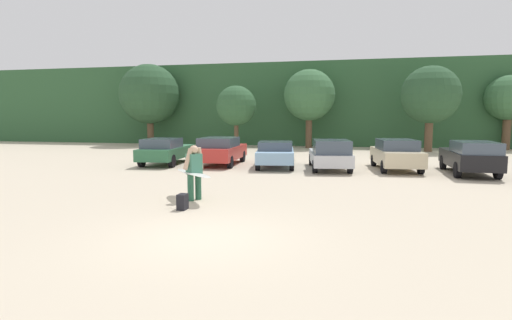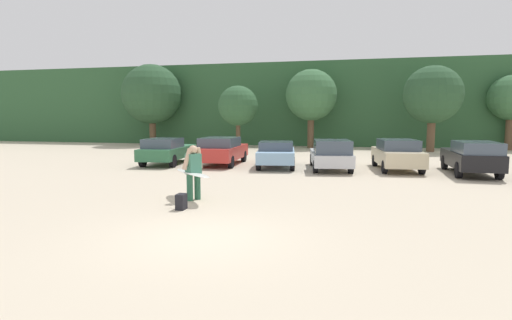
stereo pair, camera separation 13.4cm
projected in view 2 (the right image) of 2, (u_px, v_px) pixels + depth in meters
ground_plane at (203, 237)px, 8.80m from camera, size 120.00×120.00×0.00m
hillside_ridge at (321, 106)px, 41.67m from camera, size 108.00×12.00×7.59m
tree_far_left at (152, 94)px, 37.46m from camera, size 5.51×5.51×7.49m
tree_right at (238, 106)px, 33.83m from camera, size 3.36×3.36×5.25m
tree_center_right at (311, 95)px, 33.78m from camera, size 4.30×4.30×6.61m
tree_far_right at (433, 95)px, 30.06m from camera, size 4.32×4.32×6.45m
tree_ridge_back at (512, 98)px, 31.68m from camera, size 3.57×3.57×5.93m
parked_car_forest_green at (167, 150)px, 22.39m from camera, size 2.28×4.88×1.47m
parked_car_red at (222, 150)px, 22.14m from camera, size 2.17×4.78×1.52m
parked_car_sky_blue at (276, 153)px, 21.00m from camera, size 2.46×4.42×1.37m
parked_car_silver at (331, 154)px, 19.97m from camera, size 2.45×4.83×1.53m
parked_car_champagne at (397, 154)px, 19.91m from camera, size 2.26×4.55×1.52m
parked_car_black at (472, 157)px, 18.27m from camera, size 1.88×4.72×1.56m
person_adult at (193, 169)px, 12.66m from camera, size 0.52×0.72×1.74m
surfboard_white at (193, 173)px, 12.76m from camera, size 2.07×2.17×0.16m
backpack_dropped at (181, 202)px, 11.43m from camera, size 0.24×0.34×0.45m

